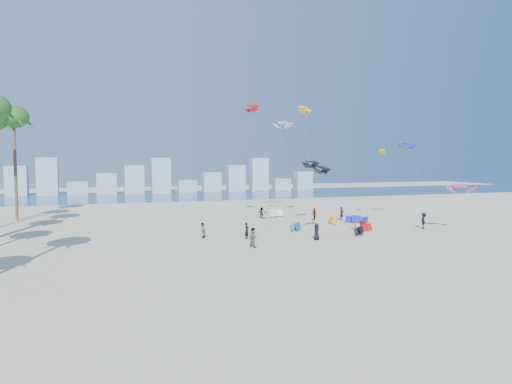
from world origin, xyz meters
name	(u,v)px	position (x,y,z in m)	size (l,w,h in m)	color
ground	(289,272)	(0.00, 0.00, 0.00)	(220.00, 220.00, 0.00)	beige
ocean	(160,196)	(0.00, 72.00, 0.01)	(220.00, 220.00, 0.00)	navy
kitesurfer_near	(247,231)	(1.24, 13.68, 0.83)	(0.61, 0.40, 1.66)	black
kitesurfer_mid	(253,237)	(0.47, 9.43, 0.90)	(0.87, 0.68, 1.79)	gray
kitesurfers_far	(324,220)	(12.38, 18.67, 0.84)	(26.19, 18.61, 1.86)	black
grounded_kites	(322,221)	(12.72, 20.03, 0.47)	(12.33, 18.88, 1.10)	#0B718A
flying_kites	(321,136)	(13.80, 22.71, 10.88)	(22.58, 29.46, 15.19)	black
distant_skyline	(150,180)	(-1.19, 82.00, 3.09)	(85.00, 3.00, 8.40)	#9EADBF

